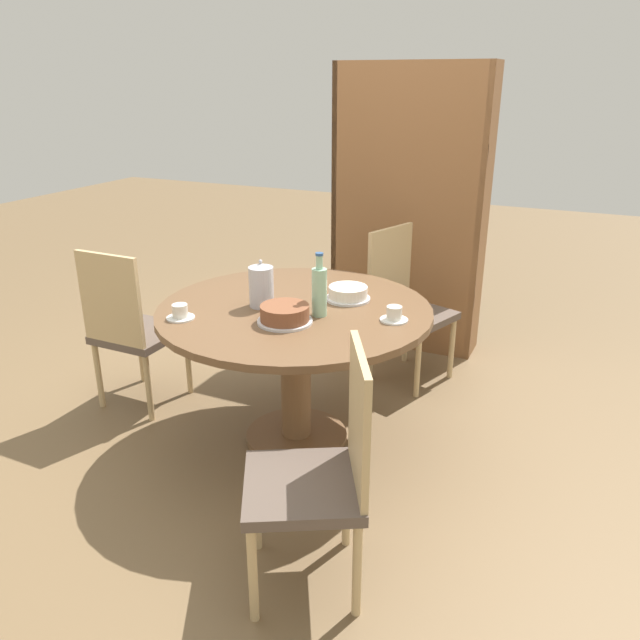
# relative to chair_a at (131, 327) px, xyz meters

# --- Properties ---
(ground_plane) EXTENTS (14.00, 14.00, 0.00)m
(ground_plane) POSITION_rel_chair_a_xyz_m (1.00, 0.05, -0.49)
(ground_plane) COLOR brown
(dining_table) EXTENTS (1.35, 1.35, 0.74)m
(dining_table) POSITION_rel_chair_a_xyz_m (1.00, 0.05, 0.10)
(dining_table) COLOR brown
(dining_table) RESTS_ON ground_plane
(chair_a) EXTENTS (0.43, 0.43, 0.94)m
(chair_a) POSITION_rel_chair_a_xyz_m (0.00, 0.00, 0.00)
(chair_a) COLOR tan
(chair_a) RESTS_ON ground_plane
(chair_b) EXTENTS (0.57, 0.57, 0.94)m
(chair_b) POSITION_rel_chair_a_xyz_m (1.53, -0.80, 0.00)
(chair_b) COLOR tan
(chair_b) RESTS_ON ground_plane
(chair_c) EXTENTS (0.54, 0.54, 0.94)m
(chair_c) POSITION_rel_chair_a_xyz_m (1.27, 1.02, 0.00)
(chair_c) COLOR tan
(chair_c) RESTS_ON ground_plane
(bookshelf) EXTENTS (1.02, 0.28, 1.89)m
(bookshelf) POSITION_rel_chair_a_xyz_m (1.11, 1.53, 0.43)
(bookshelf) COLOR brown
(bookshelf) RESTS_ON ground_plane
(coffee_pot) EXTENTS (0.12, 0.12, 0.24)m
(coffee_pot) POSITION_rel_chair_a_xyz_m (0.85, 0.00, 0.36)
(coffee_pot) COLOR silver
(coffee_pot) RESTS_ON dining_table
(water_bottle) EXTENTS (0.07, 0.07, 0.30)m
(water_bottle) POSITION_rel_chair_a_xyz_m (1.16, 0.00, 0.38)
(water_bottle) COLOR #99C6A3
(water_bottle) RESTS_ON dining_table
(cake_main) EXTENTS (0.26, 0.26, 0.08)m
(cake_main) POSITION_rel_chair_a_xyz_m (1.05, -0.15, 0.29)
(cake_main) COLOR silver
(cake_main) RESTS_ON dining_table
(cake_second) EXTENTS (0.23, 0.23, 0.07)m
(cake_second) POSITION_rel_chair_a_xyz_m (1.20, 0.26, 0.29)
(cake_second) COLOR silver
(cake_second) RESTS_ON dining_table
(cup_a) EXTENTS (0.13, 0.13, 0.07)m
(cup_a) POSITION_rel_chair_a_xyz_m (0.59, -0.30, 0.28)
(cup_a) COLOR silver
(cup_a) RESTS_ON dining_table
(cup_b) EXTENTS (0.13, 0.13, 0.07)m
(cup_b) POSITION_rel_chair_a_xyz_m (1.50, 0.08, 0.28)
(cup_b) COLOR silver
(cup_b) RESTS_ON dining_table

